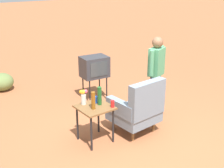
# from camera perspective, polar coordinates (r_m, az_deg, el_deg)

# --- Properties ---
(ground_plane) EXTENTS (60.00, 60.00, 0.00)m
(ground_plane) POSITION_cam_1_polar(r_m,az_deg,el_deg) (5.51, 4.73, -9.76)
(ground_plane) COLOR #A05B38
(armchair) EXTENTS (0.81, 0.82, 1.06)m
(armchair) POSITION_cam_1_polar(r_m,az_deg,el_deg) (5.36, 5.05, -4.66)
(armchair) COLOR brown
(armchair) RESTS_ON ground
(side_table) EXTENTS (0.56, 0.56, 0.66)m
(side_table) POSITION_cam_1_polar(r_m,az_deg,el_deg) (5.05, -3.36, -5.42)
(side_table) COLOR black
(side_table) RESTS_ON ground
(tv_on_stand) EXTENTS (0.65, 0.51, 1.03)m
(tv_on_stand) POSITION_cam_1_polar(r_m,az_deg,el_deg) (6.75, -3.43, 3.30)
(tv_on_stand) COLOR black
(tv_on_stand) RESTS_ON ground
(person_standing) EXTENTS (0.54, 0.34, 1.64)m
(person_standing) POSITION_cam_1_polar(r_m,az_deg,el_deg) (5.99, 8.54, 2.45)
(person_standing) COLOR #2D3347
(person_standing) RESTS_ON ground
(soda_can_red) EXTENTS (0.07, 0.07, 0.12)m
(soda_can_red) POSITION_cam_1_polar(r_m,az_deg,el_deg) (4.96, 0.11, -3.86)
(soda_can_red) COLOR red
(soda_can_red) RESTS_ON side_table
(bottle_tall_amber) EXTENTS (0.07, 0.07, 0.30)m
(bottle_tall_amber) POSITION_cam_1_polar(r_m,az_deg,el_deg) (4.87, -3.66, -3.21)
(bottle_tall_amber) COLOR brown
(bottle_tall_amber) RESTS_ON side_table
(soda_can_blue) EXTENTS (0.07, 0.07, 0.12)m
(soda_can_blue) POSITION_cam_1_polar(r_m,az_deg,el_deg) (5.13, -3.21, -3.04)
(soda_can_blue) COLOR blue
(soda_can_blue) RESTS_ON side_table
(bottle_wine_green) EXTENTS (0.07, 0.07, 0.32)m
(bottle_wine_green) POSITION_cam_1_polar(r_m,az_deg,el_deg) (5.02, -2.44, -2.32)
(bottle_wine_green) COLOR #1E5623
(bottle_wine_green) RESTS_ON side_table
(flower_vase) EXTENTS (0.15, 0.09, 0.27)m
(flower_vase) POSITION_cam_1_polar(r_m,az_deg,el_deg) (5.06, -5.56, -2.37)
(flower_vase) COLOR silver
(flower_vase) RESTS_ON side_table
(shrub_mid) EXTENTS (0.58, 0.58, 0.45)m
(shrub_mid) POSITION_cam_1_polar(r_m,az_deg,el_deg) (7.94, -20.60, 0.38)
(shrub_mid) COLOR olive
(shrub_mid) RESTS_ON ground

